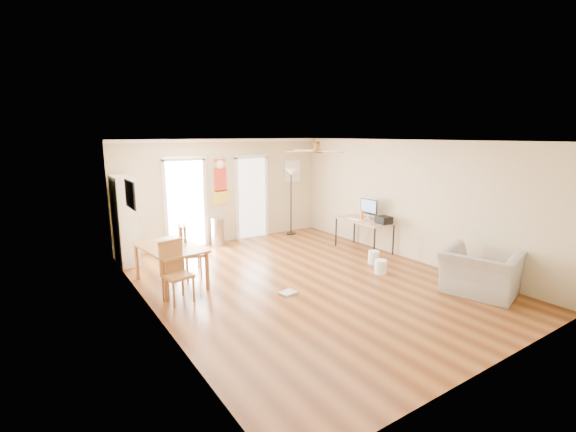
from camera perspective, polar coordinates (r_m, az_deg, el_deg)
floor at (r=7.60m, az=2.53°, el=-9.29°), size 7.00×7.00×0.00m
ceiling at (r=7.10m, az=2.72°, el=10.71°), size 5.50×7.00×0.00m
wall_back at (r=10.24m, az=-9.02°, el=3.55°), size 5.50×0.04×2.60m
wall_front at (r=4.96m, az=27.37°, el=-6.28°), size 5.50×0.04×2.60m
wall_left at (r=6.08m, az=-18.85°, el=-2.45°), size 0.04×7.00×2.60m
wall_right at (r=9.11m, az=16.74°, el=2.22°), size 0.04×7.00×2.60m
crown_molding at (r=7.10m, az=2.72°, el=10.38°), size 5.50×7.00×0.08m
kitchen_doorway at (r=9.88m, az=-14.48°, el=1.56°), size 0.90×0.10×2.10m
bathroom_doorway at (r=10.59m, az=-5.25°, el=2.54°), size 0.80×0.10×2.10m
wall_decal at (r=10.14m, az=-9.66°, el=4.88°), size 0.46×0.03×1.10m
ac_grille at (r=11.16m, az=0.64°, el=6.42°), size 0.50×0.04×0.60m
framed_poster at (r=7.35m, az=-21.69°, el=2.88°), size 0.04×0.66×0.48m
ceiling_fan at (r=6.87m, az=4.21°, el=9.24°), size 1.24×1.24×0.20m
bookshelf at (r=9.04m, az=-22.33°, el=-0.58°), size 0.62×0.92×1.87m
dining_table at (r=7.63m, az=-16.44°, el=-6.79°), size 1.04×1.55×0.73m
dining_chair_right_a at (r=8.18m, az=-13.77°, el=-4.56°), size 0.48×0.48×0.96m
dining_chair_right_b at (r=7.89m, az=-13.03°, el=-4.82°), size 0.54×0.54×1.04m
dining_chair_near at (r=6.79m, az=-15.54°, el=-7.79°), size 0.49×0.49×1.01m
trash_can at (r=10.01m, az=-10.01°, el=-2.23°), size 0.38×0.38×0.69m
torchiere_lamp at (r=10.87m, az=0.44°, el=2.03°), size 0.41×0.41×1.80m
computer_desk at (r=9.62m, az=10.77°, el=-2.70°), size 0.69×1.37×0.74m
imac at (r=9.55m, az=11.48°, el=0.93°), size 0.14×0.53×0.49m
keyboard at (r=9.53m, az=9.56°, el=-0.47°), size 0.16×0.39×0.01m
printer at (r=9.22m, az=13.56°, el=-0.55°), size 0.32×0.36×0.17m
orange_bottle at (r=9.49m, az=10.49°, el=0.13°), size 0.08×0.08×0.23m
wastebasket_a at (r=8.16m, az=13.13°, el=-7.08°), size 0.27×0.27×0.28m
wastebasket_b at (r=8.73m, az=12.18°, el=-5.80°), size 0.25×0.25×0.28m
floor_cloth at (r=7.01m, az=-0.03°, el=-10.96°), size 0.31×0.27×0.04m
armchair at (r=7.65m, az=25.79°, el=-7.27°), size 1.33×1.43×0.77m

